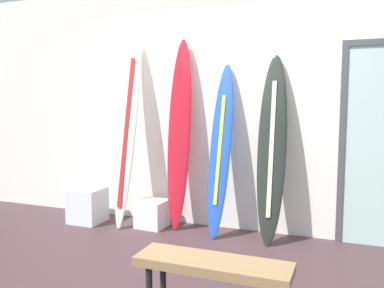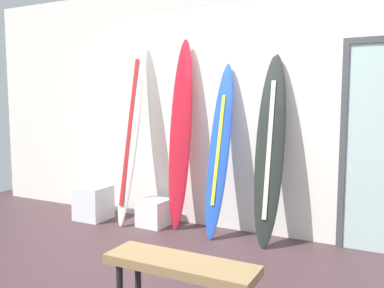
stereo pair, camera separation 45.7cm
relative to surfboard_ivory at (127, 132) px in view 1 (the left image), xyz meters
name	(u,v)px [view 1 (the left image)]	position (x,y,z in m)	size (l,w,h in m)	color
ground	(191,269)	(1.15, -0.90, -1.12)	(8.00, 8.00, 0.04)	#412C31
wall_back	(233,106)	(1.15, 0.40, 0.30)	(7.20, 0.20, 2.80)	white
surfboard_ivory	(127,132)	(0.00, 0.00, 0.00)	(0.24, 0.53, 2.20)	silver
surfboard_crimson	(179,135)	(0.61, 0.11, -0.02)	(0.29, 0.32, 2.17)	red
surfboard_cobalt	(220,150)	(1.12, 0.05, -0.16)	(0.26, 0.48, 1.88)	blue
surfboard_charcoal	(272,150)	(1.67, 0.04, -0.14)	(0.32, 0.48, 1.95)	#232924
display_block_left	(152,214)	(0.30, 0.01, -0.94)	(0.33, 0.33, 0.31)	white
display_block_center	(88,205)	(-0.51, -0.10, -0.89)	(0.37, 0.37, 0.41)	white
bench	(213,270)	(1.65, -1.80, -0.70)	(1.00, 0.30, 0.47)	olive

